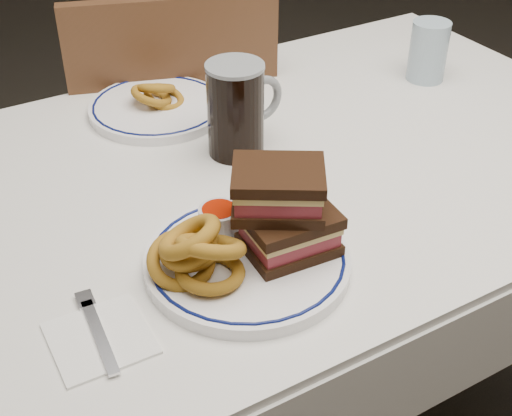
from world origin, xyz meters
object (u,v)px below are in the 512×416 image
beer_mug (237,108)px  reuben_sandwich (284,210)px  main_plate (247,260)px  far_plate (158,107)px  chair_far (176,155)px

beer_mug → reuben_sandwich: bearing=-107.2°
main_plate → far_plate: (0.08, 0.48, -0.00)m
far_plate → chair_far: bearing=60.6°
beer_mug → far_plate: 0.23m
main_plate → reuben_sandwich: (0.05, -0.01, 0.07)m
reuben_sandwich → beer_mug: size_ratio=0.95×
chair_far → far_plate: (-0.12, -0.21, 0.26)m
chair_far → beer_mug: chair_far is taller
main_plate → chair_far: bearing=73.9°
chair_far → main_plate: 0.77m
main_plate → beer_mug: size_ratio=1.75×
main_plate → reuben_sandwich: bearing=-8.8°
beer_mug → far_plate: beer_mug is taller
far_plate → beer_mug: bearing=-73.2°
chair_far → far_plate: chair_far is taller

